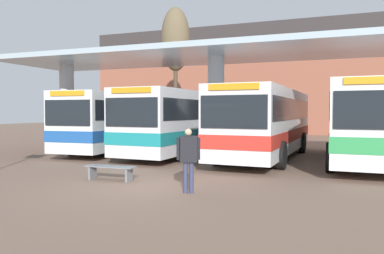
# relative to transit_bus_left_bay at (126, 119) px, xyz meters

# --- Properties ---
(ground_plane) EXTENTS (100.00, 100.00, 0.00)m
(ground_plane) POSITION_rel_transit_bus_left_bay_xyz_m (5.91, -8.93, -1.75)
(ground_plane) COLOR #755B4C
(townhouse_backdrop) EXTENTS (40.00, 0.58, 10.95)m
(townhouse_backdrop) POSITION_rel_transit_bus_left_bay_xyz_m (5.91, 18.31, 4.59)
(townhouse_backdrop) COLOR brown
(townhouse_backdrop) RESTS_ON ground_plane
(station_canopy) EXTENTS (22.13, 5.86, 5.02)m
(station_canopy) POSITION_rel_transit_bus_left_bay_xyz_m (5.91, -1.82, 2.61)
(station_canopy) COLOR silver
(station_canopy) RESTS_ON ground_plane
(transit_bus_left_bay) EXTENTS (3.09, 10.94, 3.14)m
(transit_bus_left_bay) POSITION_rel_transit_bus_left_bay_xyz_m (0.00, 0.00, 0.00)
(transit_bus_left_bay) COLOR white
(transit_bus_left_bay) RESTS_ON ground_plane
(transit_bus_center_bay) EXTENTS (3.24, 11.65, 3.19)m
(transit_bus_center_bay) POSITION_rel_transit_bus_left_bay_xyz_m (3.89, 0.01, 0.02)
(transit_bus_center_bay) COLOR silver
(transit_bus_center_bay) RESTS_ON ground_plane
(transit_bus_right_bay) EXTENTS (3.20, 11.04, 3.19)m
(transit_bus_right_bay) POSITION_rel_transit_bus_left_bay_xyz_m (8.14, -0.84, 0.04)
(transit_bus_right_bay) COLOR silver
(transit_bus_right_bay) RESTS_ON ground_plane
(transit_bus_far_right_bay) EXTENTS (2.82, 10.40, 3.28)m
(transit_bus_far_right_bay) POSITION_rel_transit_bus_left_bay_xyz_m (12.26, -1.18, 0.08)
(transit_bus_far_right_bay) COLOR white
(transit_bus_far_right_bay) RESTS_ON ground_plane
(waiting_bench_near_pillar) EXTENTS (1.71, 0.44, 0.46)m
(waiting_bench_near_pillar) POSITION_rel_transit_bus_left_bay_xyz_m (4.40, -8.45, -1.41)
(waiting_bench_near_pillar) COLOR slate
(waiting_bench_near_pillar) RESTS_ON ground_plane
(pedestrian_waiting) EXTENTS (0.62, 0.42, 1.74)m
(pedestrian_waiting) POSITION_rel_transit_bus_left_bay_xyz_m (7.43, -9.34, -0.69)
(pedestrian_waiting) COLOR #333856
(pedestrian_waiting) RESTS_ON ground_plane
(poplar_tree_behind_left) EXTENTS (2.29, 2.29, 10.43)m
(poplar_tree_behind_left) POSITION_rel_transit_bus_left_bay_xyz_m (-0.64, 8.72, 6.05)
(poplar_tree_behind_left) COLOR #473A2B
(poplar_tree_behind_left) RESTS_ON ground_plane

